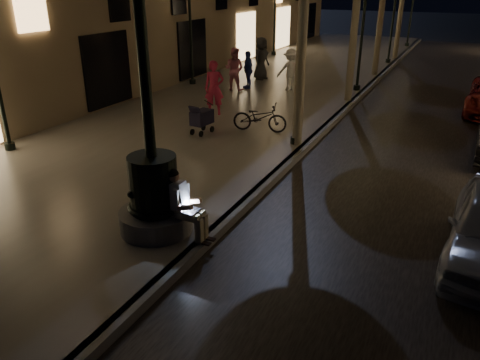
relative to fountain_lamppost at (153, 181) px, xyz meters
The scene contains 19 objects.
ground 13.09m from the fountain_lamppost, 85.60° to the left, with size 120.00×120.00×0.00m, color black.
cobble_lane 13.65m from the fountain_lamppost, 72.90° to the left, with size 6.00×45.00×0.02m, color black.
promenade 13.39m from the fountain_lamppost, 102.99° to the left, with size 8.00×45.00×0.20m, color #68645C.
curb_strip 13.09m from the fountain_lamppost, 85.60° to the left, with size 0.25×45.00×0.20m, color #59595B.
fountain_lamppost is the anchor object (origin of this frame).
seated_man_laptop 0.69m from the fountain_lamppost, ahead, with size 0.96×0.32×1.33m.
lamp_curb_a 6.37m from the fountain_lamppost, 83.35° to the left, with size 0.36×0.36×4.81m.
lamp_curb_b 14.16m from the fountain_lamppost, 87.14° to the left, with size 0.36×0.36×4.81m.
lamp_curb_c 22.10m from the fountain_lamppost, 88.18° to the left, with size 0.36×0.36×4.81m.
lamp_curb_d 30.08m from the fountain_lamppost, 88.66° to the left, with size 0.36×0.36×4.81m.
lamp_left_b 13.75m from the fountain_lamppost, 118.07° to the left, with size 0.36×0.36×4.81m.
lamp_left_c 23.00m from the fountain_lamppost, 106.22° to the left, with size 0.36×0.36×4.81m.
stroller 6.09m from the fountain_lamppost, 111.65° to the left, with size 0.51×1.02×1.03m.
pedestrian_red 8.36m from the fountain_lamppost, 110.79° to the left, with size 0.68×0.45×1.88m, color #B22341.
pedestrian_pink 12.36m from the fountain_lamppost, 109.31° to the left, with size 0.88×0.68×1.80m, color #C2667E.
pedestrian_white 12.83m from the fountain_lamppost, 98.63° to the left, with size 1.12×0.65×1.74m, color white.
pedestrian_blue 12.83m from the fountain_lamppost, 106.89° to the left, with size 0.94×0.39×1.61m, color #293E99.
pedestrian_dark 14.89m from the fountain_lamppost, 105.55° to the left, with size 0.96×0.62×1.95m, color #333439.
bicycle 6.71m from the fountain_lamppost, 96.18° to the left, with size 0.60×1.72×0.90m, color black.
Camera 1 is at (3.88, -4.46, 4.65)m, focal length 35.00 mm.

